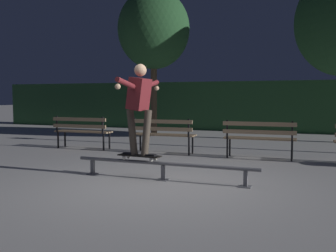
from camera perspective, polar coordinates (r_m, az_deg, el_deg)
The scene contains 9 objects.
ground_plane at distance 6.20m, azimuth -1.68°, elevation -8.63°, with size 90.00×90.00×0.00m, color #ADAAA8.
hedge_backdrop at distance 15.96m, azimuth 12.64°, elevation 2.93°, with size 24.00×1.20×2.02m, color #2D5B33.
grind_rail at distance 6.40m, azimuth -0.73°, elevation -6.09°, with size 3.25×0.18×0.31m.
skateboard at distance 6.55m, azimuth -4.33°, elevation -4.52°, with size 0.79×0.26×0.09m.
skateboarder at distance 6.47m, azimuth -4.36°, elevation 3.70°, with size 0.63×1.41×1.56m.
park_bench_leftmost at distance 10.43m, azimuth -12.86°, elevation -0.43°, with size 1.61×0.45×0.88m.
park_bench_left_center at distance 9.33m, azimuth -0.83°, elevation -0.88°, with size 1.61×0.45×0.88m.
park_bench_right_center at distance 8.74m, azimuth 13.57°, elevation -1.37°, with size 1.61×0.45×0.88m.
tree_far_left at distance 13.77m, azimuth -2.17°, elevation 14.27°, with size 2.53×2.53×5.16m.
Camera 1 is at (2.34, -5.57, 1.41)m, focal length 40.50 mm.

